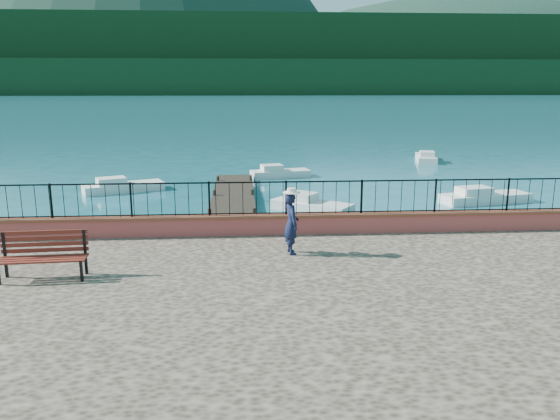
{
  "coord_description": "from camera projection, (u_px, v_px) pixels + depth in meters",
  "views": [
    {
      "loc": [
        -1.54,
        -11.63,
        5.45
      ],
      "look_at": [
        -0.59,
        2.0,
        2.3
      ],
      "focal_mm": 35.0,
      "sensor_mm": 36.0,
      "label": 1
    }
  ],
  "objects": [
    {
      "name": "ground",
      "position": [
        312.0,
        326.0,
        12.63
      ],
      "size": [
        2000.0,
        2000.0,
        0.0
      ],
      "primitive_type": "plane",
      "color": "#19596B",
      "rests_on": "ground"
    },
    {
      "name": "hat",
      "position": [
        292.0,
        191.0,
        13.7
      ],
      "size": [
        0.44,
        0.44,
        0.12
      ],
      "primitive_type": "cylinder",
      "color": "silver",
      "rests_on": "person"
    },
    {
      "name": "boat_1",
      "position": [
        312.0,
        202.0,
        23.93
      ],
      "size": [
        3.66,
        3.21,
        0.8
      ],
      "primitive_type": "cube",
      "rotation": [
        0.0,
        0.0,
        -0.65
      ],
      "color": "silver",
      "rests_on": "ground"
    },
    {
      "name": "foothills",
      "position": [
        243.0,
        58.0,
        357.61
      ],
      "size": [
        900.0,
        120.0,
        44.0
      ],
      "primitive_type": "cube",
      "color": "black",
      "rests_on": "ground"
    },
    {
      "name": "park_bench",
      "position": [
        44.0,
        265.0,
        12.16
      ],
      "size": [
        1.93,
        0.73,
        1.05
      ],
      "rotation": [
        0.0,
        0.0,
        0.06
      ],
      "color": "black",
      "rests_on": "promenade"
    },
    {
      "name": "railing",
      "position": [
        296.0,
        198.0,
        15.72
      ],
      "size": [
        27.0,
        0.05,
        0.95
      ],
      "primitive_type": "cube",
      "color": "black",
      "rests_on": "parapet"
    },
    {
      "name": "companion_hill",
      "position": [
        453.0,
        90.0,
        571.89
      ],
      "size": [
        448.0,
        384.0,
        180.0
      ],
      "primitive_type": "ellipsoid",
      "color": "#142D23",
      "rests_on": "ground"
    },
    {
      "name": "boat_3",
      "position": [
        123.0,
        184.0,
        28.38
      ],
      "size": [
        4.22,
        2.83,
        0.8
      ],
      "primitive_type": "cube",
      "rotation": [
        0.0,
        0.0,
        0.42
      ],
      "color": "silver",
      "rests_on": "ground"
    },
    {
      "name": "person",
      "position": [
        291.0,
        223.0,
        13.9
      ],
      "size": [
        0.48,
        0.64,
        1.59
      ],
      "primitive_type": "imported",
      "rotation": [
        0.0,
        0.0,
        1.75
      ],
      "color": "#101732",
      "rests_on": "promenade"
    },
    {
      "name": "boat_0",
      "position": [
        112.0,
        236.0,
        18.56
      ],
      "size": [
        3.66,
        1.45,
        0.8
      ],
      "primitive_type": "cube",
      "rotation": [
        0.0,
        0.0,
        0.04
      ],
      "color": "silver",
      "rests_on": "ground"
    },
    {
      "name": "dock",
      "position": [
        233.0,
        207.0,
        24.13
      ],
      "size": [
        2.0,
        16.0,
        0.3
      ],
      "primitive_type": "cube",
      "color": "#2D231C",
      "rests_on": "ground"
    },
    {
      "name": "boat_2",
      "position": [
        486.0,
        194.0,
        25.7
      ],
      "size": [
        4.44,
        2.13,
        0.8
      ],
      "primitive_type": "cube",
      "rotation": [
        0.0,
        0.0,
        0.2
      ],
      "color": "silver",
      "rests_on": "ground"
    },
    {
      "name": "boat_4",
      "position": [
        280.0,
        171.0,
        32.72
      ],
      "size": [
        3.68,
        1.99,
        0.8
      ],
      "primitive_type": "cube",
      "rotation": [
        0.0,
        0.0,
        0.21
      ],
      "color": "silver",
      "rests_on": "ground"
    },
    {
      "name": "boat_5",
      "position": [
        426.0,
        156.0,
        39.6
      ],
      "size": [
        2.2,
        4.01,
        0.8
      ],
      "primitive_type": "cube",
      "rotation": [
        0.0,
        0.0,
        1.32
      ],
      "color": "silver",
      "rests_on": "ground"
    },
    {
      "name": "far_forest",
      "position": [
        244.0,
        78.0,
        302.21
      ],
      "size": [
        900.0,
        60.0,
        18.0
      ],
      "primitive_type": "cube",
      "color": "black",
      "rests_on": "ground"
    },
    {
      "name": "parapet",
      "position": [
        296.0,
        224.0,
        15.89
      ],
      "size": [
        28.0,
        0.46,
        0.58
      ],
      "primitive_type": "cube",
      "color": "#AA3D41",
      "rests_on": "promenade"
    }
  ]
}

